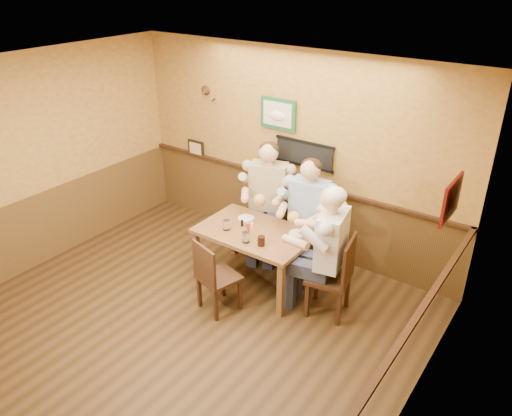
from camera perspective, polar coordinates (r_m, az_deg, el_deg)
The scene contains 17 objects.
room at distance 4.94m, azimuth -8.84°, elevation 1.37°, with size 5.02×5.03×2.81m.
dining_table at distance 6.22m, azimuth -0.11°, elevation -3.35°, with size 1.40×0.90×0.75m.
chair_back_left at distance 6.98m, azimuth 1.41°, elevation -1.18°, with size 0.47×0.47×1.03m, color #3B2312, non-canonical shape.
chair_back_right at distance 6.60m, azimuth 5.95°, elevation -3.23°, with size 0.46×0.46×1.00m, color #3B2312, non-canonical shape.
chair_right_end at distance 5.84m, azimuth 8.35°, elevation -7.63°, with size 0.47×0.47×1.01m, color #3B2312, non-canonical shape.
chair_near_side at distance 5.88m, azimuth -4.26°, elevation -7.68°, with size 0.43×0.43×0.92m, color #3B2312, non-canonical shape.
diner_tan_shirt at distance 6.88m, azimuth 1.43°, elevation 0.44°, with size 0.68×0.68×1.47m, color tan, non-canonical shape.
diner_blue_polo at distance 6.49m, azimuth 6.04°, elevation -1.60°, with size 0.66×0.66×1.42m, color #8AA6D0, non-canonical shape.
diner_white_elder at distance 5.72m, azimuth 8.49°, elevation -5.83°, with size 0.67×0.67×1.45m, color silver, non-canonical shape.
water_glass_left at distance 6.18m, azimuth -3.38°, elevation -1.95°, with size 0.09×0.09×0.13m, color white.
water_glass_mid at distance 5.90m, azimuth -1.16°, elevation -3.36°, with size 0.09×0.09×0.13m, color silver.
cola_tumbler at distance 5.84m, azimuth 0.60°, elevation -3.79°, with size 0.09×0.09×0.12m, color black.
hot_sauce_bottle at distance 6.04m, azimuth -0.95°, elevation -2.34°, with size 0.04×0.04×0.18m, color red.
salt_shaker at distance 6.21m, azimuth -0.45°, elevation -2.03°, with size 0.03×0.03×0.08m, color silver.
pepper_shaker at distance 6.26m, azimuth -1.60°, elevation -1.75°, with size 0.03×0.03×0.09m, color black.
plate_far_left at distance 6.46m, azimuth -1.14°, elevation -1.16°, with size 0.21×0.21×0.01m, color silver.
plate_far_right at distance 6.12m, azimuth 4.76°, elevation -2.91°, with size 0.21×0.21×0.01m, color silver.
Camera 1 is at (3.30, -2.99, 3.77)m, focal length 35.00 mm.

